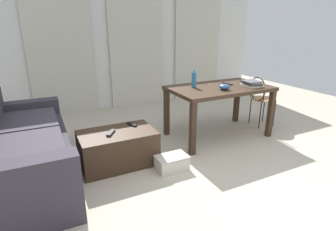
# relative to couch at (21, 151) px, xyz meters

# --- Properties ---
(ground_plane) EXTENTS (8.61, 8.61, 0.00)m
(ground_plane) POSITION_rel_couch_xyz_m (2.13, 0.09, -0.33)
(ground_plane) COLOR #B2A893
(wall_back) EXTENTS (5.56, 0.10, 2.54)m
(wall_back) POSITION_rel_couch_xyz_m (2.13, 2.28, 0.94)
(wall_back) COLOR silver
(wall_back) RESTS_ON ground
(curtains) EXTENTS (3.96, 0.03, 2.12)m
(curtains) POSITION_rel_couch_xyz_m (2.13, 2.19, 0.73)
(curtains) COLOR beige
(curtains) RESTS_ON ground
(couch) EXTENTS (0.86, 2.02, 0.84)m
(couch) POSITION_rel_couch_xyz_m (0.00, 0.00, 0.00)
(couch) COLOR #38333D
(couch) RESTS_ON ground
(coffee_table) EXTENTS (0.87, 0.54, 0.41)m
(coffee_table) POSITION_rel_couch_xyz_m (1.00, -0.13, -0.12)
(coffee_table) COLOR #382619
(coffee_table) RESTS_ON ground
(craft_table) EXTENTS (1.43, 0.84, 0.75)m
(craft_table) POSITION_rel_couch_xyz_m (2.57, 0.06, 0.33)
(craft_table) COLOR #382619
(craft_table) RESTS_ON ground
(wire_chair) EXTENTS (0.38, 0.40, 0.81)m
(wire_chair) POSITION_rel_couch_xyz_m (3.44, 0.11, 0.18)
(wire_chair) COLOR #B7844C
(wire_chair) RESTS_ON ground
(bottle_near) EXTENTS (0.07, 0.07, 0.24)m
(bottle_near) POSITION_rel_couch_xyz_m (2.22, 0.19, 0.53)
(bottle_near) COLOR teal
(bottle_near) RESTS_ON craft_table
(bowl) EXTENTS (0.15, 0.15, 0.08)m
(bowl) POSITION_rel_couch_xyz_m (2.51, -0.12, 0.46)
(bowl) COLOR #2D4C7A
(bowl) RESTS_ON craft_table
(book_stack) EXTENTS (0.24, 0.32, 0.08)m
(book_stack) POSITION_rel_couch_xyz_m (3.00, -0.11, 0.46)
(book_stack) COLOR silver
(book_stack) RESTS_ON craft_table
(tv_remote_on_table) EXTENTS (0.07, 0.18, 0.02)m
(tv_remote_on_table) POSITION_rel_couch_xyz_m (2.77, 0.14, 0.43)
(tv_remote_on_table) COLOR #232326
(tv_remote_on_table) RESTS_ON craft_table
(scissors) EXTENTS (0.10, 0.05, 0.00)m
(scissors) POSITION_rel_couch_xyz_m (2.57, 0.26, 0.42)
(scissors) COLOR #9EA0A5
(scissors) RESTS_ON craft_table
(tv_remote_primary) EXTENTS (0.09, 0.16, 0.02)m
(tv_remote_primary) POSITION_rel_couch_xyz_m (1.22, 0.01, 0.09)
(tv_remote_primary) COLOR black
(tv_remote_primary) RESTS_ON coffee_table
(tv_remote_secondary) EXTENTS (0.14, 0.18, 0.03)m
(tv_remote_secondary) POSITION_rel_couch_xyz_m (0.92, -0.15, 0.09)
(tv_remote_secondary) COLOR #232326
(tv_remote_secondary) RESTS_ON coffee_table
(shoebox) EXTENTS (0.37, 0.24, 0.16)m
(shoebox) POSITION_rel_couch_xyz_m (1.51, -0.52, -0.25)
(shoebox) COLOR beige
(shoebox) RESTS_ON ground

